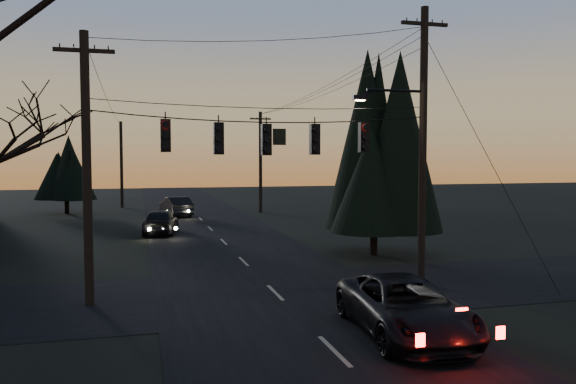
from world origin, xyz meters
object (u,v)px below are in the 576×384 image
object	(u,v)px
evergreen_right	(375,150)
utility_pole_left	(90,305)
utility_pole_far_l	(122,207)
utility_pole_right	(421,284)
sedan_oncoming_a	(161,221)
suv_near	(405,308)
sedan_oncoming_b	(176,207)
utility_pole_far_r	(261,212)

from	to	relation	value
evergreen_right	utility_pole_left	bearing A→B (deg)	-153.31
utility_pole_left	utility_pole_far_l	xyz separation A→B (m)	(0.00, 36.00, 0.00)
utility_pole_right	sedan_oncoming_a	size ratio (longest dim) A/B	2.19
utility_pole_left	suv_near	bearing A→B (deg)	-32.98
suv_near	utility_pole_left	bearing A→B (deg)	150.81
utility_pole_far_l	sedan_oncoming_b	size ratio (longest dim) A/B	1.72
utility_pole_left	sedan_oncoming_b	size ratio (longest dim) A/B	1.82
utility_pole_right	evergreen_right	world-z (taller)	evergreen_right
evergreen_right	suv_near	size ratio (longest dim) A/B	1.67
utility_pole_right	utility_pole_far_r	xyz separation A→B (m)	(0.00, 28.00, 0.00)
utility_pole_far_r	sedan_oncoming_b	world-z (taller)	utility_pole_far_r
utility_pole_far_r	sedan_oncoming_a	bearing A→B (deg)	-126.47
sedan_oncoming_a	utility_pole_right	bearing A→B (deg)	127.28
utility_pole_far_l	sedan_oncoming_a	bearing A→B (deg)	-81.94
utility_pole_far_l	utility_pole_left	bearing A→B (deg)	-90.00
utility_pole_right	utility_pole_far_r	distance (m)	28.00
utility_pole_left	utility_pole_far_l	size ratio (longest dim) A/B	1.06
utility_pole_right	sedan_oncoming_b	xyz separation A→B (m)	(-7.16, 26.73, 0.77)
evergreen_right	sedan_oncoming_a	distance (m)	14.47
utility_pole_far_r	evergreen_right	xyz separation A→B (m)	(0.84, -21.80, 5.01)
utility_pole_left	utility_pole_far_r	world-z (taller)	same
utility_pole_right	evergreen_right	distance (m)	8.02
utility_pole_left	sedan_oncoming_b	distance (m)	27.09
sedan_oncoming_b	utility_pole_right	bearing A→B (deg)	93.19
utility_pole_right	suv_near	distance (m)	6.30
suv_near	sedan_oncoming_a	world-z (taller)	sedan_oncoming_a
utility_pole_left	evergreen_right	distance (m)	14.69
utility_pole_far_r	utility_pole_far_l	bearing A→B (deg)	145.18
utility_pole_right	sedan_oncoming_a	distance (m)	18.43
sedan_oncoming_a	sedan_oncoming_b	bearing A→B (deg)	-89.26
utility_pole_right	sedan_oncoming_b	bearing A→B (deg)	104.99
utility_pole_left	utility_pole_far_r	bearing A→B (deg)	67.67
evergreen_right	sedan_oncoming_b	distance (m)	22.43
utility_pole_far_l	sedan_oncoming_a	distance (m)	19.98
utility_pole_left	sedan_oncoming_a	distance (m)	16.49
suv_near	sedan_oncoming_a	xyz separation A→B (m)	(-5.39, 21.55, 0.04)
utility_pole_right	sedan_oncoming_b	distance (m)	27.68
utility_pole_far_l	evergreen_right	distance (m)	32.64
utility_pole_far_l	evergreen_right	world-z (taller)	evergreen_right
suv_near	evergreen_right	bearing A→B (deg)	74.02
sedan_oncoming_a	utility_pole_far_l	bearing A→B (deg)	-72.85
evergreen_right	sedan_oncoming_b	bearing A→B (deg)	111.28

